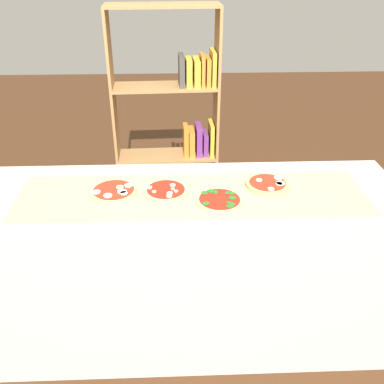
# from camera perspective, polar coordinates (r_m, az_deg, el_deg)

# --- Properties ---
(ground_plane) EXTENTS (12.00, 12.00, 0.00)m
(ground_plane) POSITION_cam_1_polar(r_m,az_deg,el_deg) (2.81, -0.00, -16.93)
(ground_plane) COLOR #4C2D19
(counter) EXTENTS (2.22, 0.75, 0.92)m
(counter) POSITION_cam_1_polar(r_m,az_deg,el_deg) (2.49, -0.00, -9.64)
(counter) COLOR beige
(counter) RESTS_ON ground_plane
(parchment_paper) EXTENTS (1.79, 0.47, 0.00)m
(parchment_paper) POSITION_cam_1_polar(r_m,az_deg,el_deg) (2.23, -0.00, -0.42)
(parchment_paper) COLOR tan
(parchment_paper) RESTS_ON counter
(pizza_mozzarella_0) EXTENTS (0.24, 0.24, 0.03)m
(pizza_mozzarella_0) POSITION_cam_1_polar(r_m,az_deg,el_deg) (2.27, -10.24, 0.08)
(pizza_mozzarella_0) COLOR #E5C17F
(pizza_mozzarella_0) RESTS_ON parchment_paper
(pizza_mushroom_1) EXTENTS (0.24, 0.24, 0.03)m
(pizza_mushroom_1) POSITION_cam_1_polar(r_m,az_deg,el_deg) (2.25, -3.46, 0.15)
(pizza_mushroom_1) COLOR #E5C17F
(pizza_mushroom_1) RESTS_ON parchment_paper
(pizza_spinach_2) EXTENTS (0.24, 0.24, 0.02)m
(pizza_spinach_2) POSITION_cam_1_polar(r_m,az_deg,el_deg) (2.17, 3.65, -1.10)
(pizza_spinach_2) COLOR #E5C17F
(pizza_spinach_2) RESTS_ON parchment_paper
(pizza_mozzarella_3) EXTENTS (0.23, 0.23, 0.03)m
(pizza_mozzarella_3) POSITION_cam_1_polar(r_m,az_deg,el_deg) (2.34, 9.90, 1.02)
(pizza_mozzarella_3) COLOR #DBB26B
(pizza_mozzarella_3) RESTS_ON parchment_paper
(bookshelf) EXTENTS (0.81, 0.30, 1.69)m
(bookshelf) POSITION_cam_1_polar(r_m,az_deg,el_deg) (3.40, -1.81, 9.17)
(bookshelf) COLOR #A87A47
(bookshelf) RESTS_ON ground_plane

